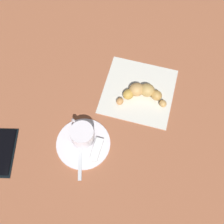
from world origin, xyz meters
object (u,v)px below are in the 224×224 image
Objects in this scene: espresso_cup at (82,134)px; sugar_packet at (97,150)px; saucer at (83,143)px; napkin at (138,91)px; cell_phone at (2,152)px; croissant at (142,92)px; teaspoon at (80,145)px.

espresso_cup reaches higher than sugar_packet.
napkin is (0.21, -0.07, -0.00)m from saucer.
napkin is 1.35× the size of cell_phone.
croissant is 0.94× the size of cell_phone.
sugar_packet is at bearing -95.11° from saucer.
sugar_packet is 0.32× the size of napkin.
espresso_cup is 1.20× the size of sugar_packet.
cell_phone is (-0.11, 0.18, 0.00)m from saucer.
sugar_packet is at bearing 171.21° from napkin.
sugar_packet is (-0.02, -0.05, -0.02)m from espresso_cup.
teaspoon is at bearing 88.30° from sugar_packet.
teaspoon is 0.23m from napkin.
sugar_packet reaches higher than saucer.
espresso_cup reaches higher than teaspoon.
cell_phone is (-0.32, 0.26, 0.00)m from napkin.
saucer is at bearing 76.94° from sugar_packet.
napkin is 0.41m from cell_phone.
cell_phone is at bearing 120.80° from saucer.
saucer is 0.97× the size of cell_phone.
espresso_cup reaches higher than saucer.
espresso_cup reaches higher than croissant.
napkin is 0.02m from croissant.
teaspoon is at bearing 160.27° from napkin.
napkin is 1.43× the size of croissant.
saucer is 0.04m from sugar_packet.
cell_phone is (-0.31, 0.27, -0.02)m from croissant.
espresso_cup is at bearing 153.31° from croissant.
napkin is at bearing -22.57° from espresso_cup.
saucer is 0.72× the size of napkin.
saucer is at bearing -23.48° from teaspoon.
croissant is (-0.01, -0.01, 0.02)m from napkin.
saucer is 0.21m from cell_phone.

